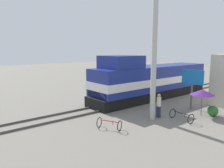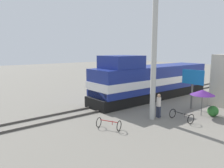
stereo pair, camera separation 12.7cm
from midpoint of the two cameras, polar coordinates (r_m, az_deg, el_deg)
The scene contains 11 objects.
ground_plane at distance 20.28m, azimuth 1.83°, elevation -5.52°, with size 120.00×120.00×0.00m, color slate.
rail_near at distance 20.79m, azimuth 0.52°, elevation -4.94°, with size 0.08×43.60×0.15m, color #4C4742.
rail_far at distance 19.74m, azimuth 3.20°, elevation -5.71°, with size 0.08×43.60×0.15m, color #4C4742.
locomotive at distance 23.04m, azimuth 10.26°, elevation 0.84°, with size 3.20×15.36×4.54m.
utility_pole at distance 15.83m, azimuth 11.20°, elevation 10.13°, with size 1.80×0.39×10.76m.
vendor_umbrella at distance 18.18m, azimuth 22.76°, elevation -2.03°, with size 1.84×1.84×2.04m.
billboard_sign at distance 19.84m, azimuth 20.50°, elevation 1.06°, with size 2.00×0.12×3.39m.
shrub_cluster at distance 18.62m, azimuth 25.04°, elevation -6.42°, with size 0.82×0.82×0.82m, color #2D722D.
person_bystander at distance 16.84m, azimuth 12.30°, elevation -5.29°, with size 0.34×0.34×1.81m.
bicycle at distance 16.64m, azimuth 17.88°, elevation -7.95°, with size 1.73×0.87×0.70m.
bicycle_spare at distance 14.30m, azimuth -0.60°, elevation -10.38°, with size 1.67×1.24×0.68m.
Camera 2 is at (14.83, -12.85, 5.11)m, focal length 35.00 mm.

